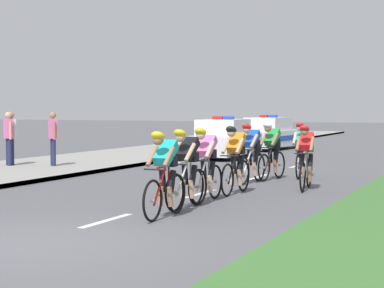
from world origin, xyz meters
TOP-DOWN VIEW (x-y plane):
  - ground_plane at (0.00, 0.00)m, footprint 160.00×160.00m
  - sidewalk_slab at (-7.01, 14.00)m, footprint 4.78×60.00m
  - kerb_edge at (-4.71, 14.00)m, footprint 0.16×60.00m
  - lane_markings_centre at (0.00, 6.13)m, footprint 0.14×17.60m
  - cyclist_lead at (0.77, 2.81)m, footprint 0.42×1.72m
  - cyclist_second at (0.66, 3.96)m, footprint 0.43×1.72m
  - cyclist_third at (0.63, 4.95)m, footprint 0.42×1.72m
  - cyclist_fourth at (0.74, 6.38)m, footprint 0.42×1.72m
  - cyclist_fifth at (1.98, 7.78)m, footprint 0.45×1.72m
  - cyclist_sixth at (0.33, 8.59)m, footprint 0.44×1.72m
  - cyclist_seventh at (1.14, 10.48)m, footprint 0.45×1.72m
  - cyclist_eighth at (0.56, 9.59)m, footprint 0.45×1.72m
  - police_car_nearest at (-3.58, 16.56)m, footprint 2.14×4.47m
  - police_car_second at (-3.58, 22.22)m, footprint 2.31×4.55m
  - spectator_closest at (-6.55, 9.67)m, footprint 0.44×0.41m
  - spectator_middle at (-7.93, 9.37)m, footprint 0.47×0.39m
  - spectator_back at (-7.87, 9.18)m, footprint 0.47×0.39m

SIDE VIEW (x-z plane):
  - ground_plane at x=0.00m, z-range 0.00..0.00m
  - lane_markings_centre at x=0.00m, z-range 0.00..0.01m
  - sidewalk_slab at x=-7.01m, z-range 0.00..0.12m
  - kerb_edge at x=-4.71m, z-range 0.00..0.13m
  - police_car_nearest at x=-3.58m, z-range -0.12..1.48m
  - police_car_second at x=-3.58m, z-range -0.12..1.48m
  - cyclist_lead at x=0.77m, z-range 0.00..1.57m
  - cyclist_second at x=0.66m, z-range 0.00..1.57m
  - cyclist_third at x=0.63m, z-range 0.00..1.57m
  - cyclist_fourth at x=0.74m, z-range 0.00..1.57m
  - cyclist_fifth at x=1.98m, z-range 0.00..1.57m
  - cyclist_sixth at x=0.33m, z-range 0.00..1.57m
  - cyclist_seventh at x=1.14m, z-range 0.00..1.57m
  - cyclist_eighth at x=0.56m, z-range 0.00..1.57m
  - spectator_closest at x=-6.55m, z-range 0.25..1.92m
  - spectator_middle at x=-7.93m, z-range 0.25..1.92m
  - spectator_back at x=-7.87m, z-range 0.25..1.92m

